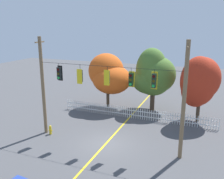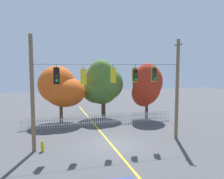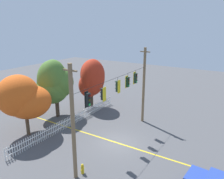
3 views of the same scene
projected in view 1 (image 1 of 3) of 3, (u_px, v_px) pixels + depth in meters
The scene contains 14 objects.
ground at pixel (106, 144), 19.47m from camera, with size 80.00×80.00×0.00m, color #4C4C4F.
lane_centerline_stripe at pixel (106, 143), 19.47m from camera, with size 0.16×36.00×0.01m, color gold.
signal_support_span at pixel (106, 93), 18.40m from camera, with size 11.61×1.10×8.21m.
traffic_signal_eastbound_side at pixel (59, 73), 19.54m from camera, with size 0.43×0.38×1.42m.
traffic_signal_northbound_primary at pixel (80, 76), 18.87m from camera, with size 0.43×0.38×1.47m.
traffic_signal_northbound_secondary at pixel (107, 77), 18.04m from camera, with size 0.43×0.38×1.39m.
traffic_signal_westbound_side at pixel (131, 79), 17.41m from camera, with size 0.43×0.38×1.40m.
traffic_signal_southbound_primary at pixel (154, 81), 16.82m from camera, with size 0.43×0.38×1.39m.
white_picket_fence at pixel (135, 113), 24.53m from camera, with size 15.55×0.06×1.12m.
autumn_maple_near_fence at pixel (109, 75), 27.21m from camera, with size 4.95×4.34×6.06m.
autumn_maple_mid at pixel (150, 75), 26.50m from camera, with size 3.88×3.25×6.67m.
autumn_oak_far_east at pixel (154, 74), 26.15m from camera, with size 4.36×3.74×6.78m.
autumn_maple_far_west at pixel (199, 82), 22.89m from camera, with size 3.59×3.25×6.37m.
fire_hydrant at pixel (50, 130), 21.05m from camera, with size 0.38×0.22×0.79m.
Camera 1 is at (7.01, -16.30, 9.11)m, focal length 39.54 mm.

